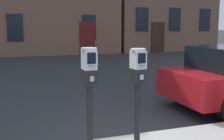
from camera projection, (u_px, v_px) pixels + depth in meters
The scene contains 2 objects.
parking_meter_near_kerb at pixel (89, 81), 3.93m from camera, with size 0.23×0.26×1.46m.
parking_meter_twin_adjacent at pixel (138, 79), 4.17m from camera, with size 0.23×0.26×1.43m.
Camera 1 is at (-1.57, -3.89, 1.91)m, focal length 45.71 mm.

